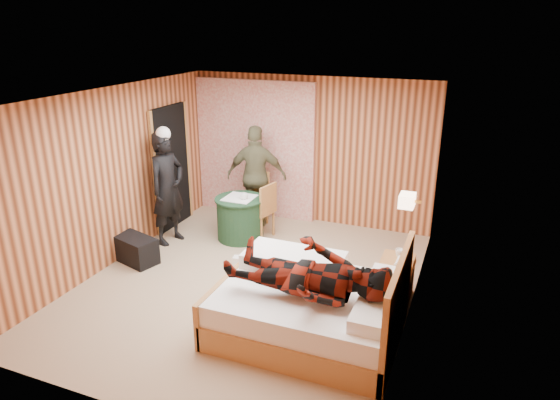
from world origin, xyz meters
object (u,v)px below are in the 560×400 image
at_px(duffel_bag, 135,249).
at_px(chair_near, 263,207).
at_px(wall_lamp, 407,200).
at_px(round_table, 240,218).
at_px(woman_standing, 168,188).
at_px(man_on_bed, 309,263).
at_px(bed, 312,307).
at_px(man_at_table, 257,176).
at_px(nightstand, 395,279).
at_px(chair_far, 256,195).

bearing_deg(duffel_bag, chair_near, 63.79).
bearing_deg(wall_lamp, round_table, 162.40).
xyz_separation_m(woman_standing, man_on_bed, (2.89, -1.73, 0.08)).
height_order(bed, man_at_table, man_at_table).
relative_size(nightstand, man_on_bed, 0.32).
distance_m(chair_near, woman_standing, 1.52).
relative_size(chair_far, man_on_bed, 0.53).
height_order(nightstand, duffel_bag, nightstand).
xyz_separation_m(chair_near, woman_standing, (-1.31, -0.68, 0.36)).
xyz_separation_m(chair_far, duffel_bag, (-1.05, -1.95, -0.35)).
relative_size(bed, chair_near, 2.19).
relative_size(wall_lamp, round_table, 0.33).
xyz_separation_m(wall_lamp, man_at_table, (-2.68, 1.51, -0.44)).
distance_m(bed, man_on_bed, 0.70).
distance_m(chair_near, duffel_bag, 2.06).
bearing_deg(nightstand, woman_standing, 172.91).
bearing_deg(round_table, man_on_bed, -49.60).
bearing_deg(wall_lamp, man_on_bed, -119.03).
height_order(wall_lamp, chair_near, wall_lamp).
relative_size(round_table, chair_far, 0.85).
height_order(chair_near, man_at_table, man_at_table).
relative_size(chair_far, woman_standing, 0.52).
relative_size(chair_far, duffel_bag, 1.37).
distance_m(bed, man_at_table, 3.32).
bearing_deg(nightstand, man_at_table, 148.43).
bearing_deg(chair_near, duffel_bag, -30.51).
bearing_deg(chair_far, chair_near, -59.93).
xyz_separation_m(chair_near, duffel_bag, (-1.38, -1.49, -0.34)).
relative_size(woman_standing, man_at_table, 1.03).
bearing_deg(man_on_bed, duffel_bag, 162.68).
xyz_separation_m(chair_far, chair_near, (0.34, -0.46, -0.01)).
height_order(wall_lamp, chair_far, wall_lamp).
height_order(chair_far, duffel_bag, chair_far).
distance_m(round_table, man_at_table, 0.84).
height_order(chair_far, woman_standing, woman_standing).
height_order(nightstand, man_on_bed, man_on_bed).
height_order(chair_far, chair_near, chair_far).
relative_size(wall_lamp, man_on_bed, 0.15).
bearing_deg(chair_far, bed, -60.34).
relative_size(bed, round_table, 2.54).
bearing_deg(woman_standing, man_at_table, -28.16).
relative_size(duffel_bag, woman_standing, 0.38).
relative_size(nightstand, chair_near, 0.62).
xyz_separation_m(round_table, chair_near, (0.33, 0.17, 0.18)).
distance_m(nightstand, chair_near, 2.59).
height_order(nightstand, round_table, round_table).
bearing_deg(man_at_table, bed, 112.04).
bearing_deg(bed, woman_standing, 152.27).
bearing_deg(nightstand, chair_near, 153.96).
distance_m(wall_lamp, woman_standing, 3.70).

